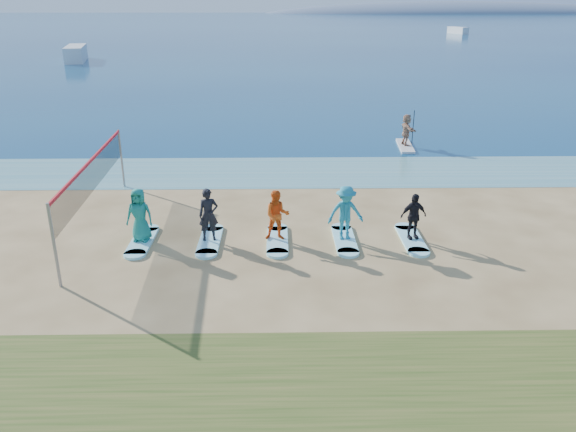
{
  "coord_description": "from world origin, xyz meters",
  "views": [
    {
      "loc": [
        -1.04,
        -14.68,
        7.6
      ],
      "look_at": [
        -0.74,
        2.0,
        1.1
      ],
      "focal_mm": 35.0,
      "sensor_mm": 36.0,
      "label": 1
    }
  ],
  "objects_px": {
    "student_3": "(346,213)",
    "surfboard_4": "(411,239)",
    "boat_offshore_a": "(77,61)",
    "student_1": "(208,215)",
    "boat_offshore_b": "(458,34)",
    "student_2": "(277,215)",
    "surfboard_1": "(210,241)",
    "student_0": "(140,215)",
    "surfboard_2": "(277,240)",
    "surfboard_3": "(345,240)",
    "surfboard_0": "(142,241)",
    "paddleboard": "(405,146)",
    "student_4": "(413,216)",
    "volleyball_net": "(93,175)",
    "paddleboarder": "(406,130)"
  },
  "relations": [
    {
      "from": "paddleboarder",
      "to": "student_2",
      "type": "bearing_deg",
      "value": 139.92
    },
    {
      "from": "surfboard_1",
      "to": "student_1",
      "type": "distance_m",
      "value": 0.93
    },
    {
      "from": "student_0",
      "to": "surfboard_2",
      "type": "relative_size",
      "value": 0.81
    },
    {
      "from": "surfboard_2",
      "to": "student_0",
      "type": "bearing_deg",
      "value": 180.0
    },
    {
      "from": "boat_offshore_b",
      "to": "surfboard_0",
      "type": "distance_m",
      "value": 123.48
    },
    {
      "from": "paddleboard",
      "to": "student_4",
      "type": "xyz_separation_m",
      "value": [
        -2.48,
        -12.59,
        0.81
      ]
    },
    {
      "from": "surfboard_3",
      "to": "student_3",
      "type": "xyz_separation_m",
      "value": [
        0.0,
        0.0,
        0.96
      ]
    },
    {
      "from": "surfboard_0",
      "to": "student_0",
      "type": "relative_size",
      "value": 1.23
    },
    {
      "from": "surfboard_4",
      "to": "boat_offshore_a",
      "type": "bearing_deg",
      "value": 117.7
    },
    {
      "from": "boat_offshore_b",
      "to": "student_1",
      "type": "distance_m",
      "value": 122.68
    },
    {
      "from": "volleyball_net",
      "to": "boat_offshore_a",
      "type": "relative_size",
      "value": 1.07
    },
    {
      "from": "volleyball_net",
      "to": "paddleboard",
      "type": "height_order",
      "value": "volleyball_net"
    },
    {
      "from": "volleyball_net",
      "to": "surfboard_3",
      "type": "distance_m",
      "value": 8.93
    },
    {
      "from": "boat_offshore_b",
      "to": "student_0",
      "type": "xyz_separation_m",
      "value": [
        -45.24,
        -114.9,
        0.98
      ]
    },
    {
      "from": "paddleboard",
      "to": "surfboard_4",
      "type": "distance_m",
      "value": 12.83
    },
    {
      "from": "volleyball_net",
      "to": "boat_offshore_a",
      "type": "distance_m",
      "value": 59.37
    },
    {
      "from": "boat_offshore_b",
      "to": "student_2",
      "type": "relative_size",
      "value": 3.3
    },
    {
      "from": "student_0",
      "to": "surfboard_2",
      "type": "height_order",
      "value": "student_0"
    },
    {
      "from": "surfboard_0",
      "to": "surfboard_1",
      "type": "bearing_deg",
      "value": 0.0
    },
    {
      "from": "volleyball_net",
      "to": "boat_offshore_a",
      "type": "bearing_deg",
      "value": 109.04
    },
    {
      "from": "surfboard_3",
      "to": "surfboard_4",
      "type": "bearing_deg",
      "value": 0.0
    },
    {
      "from": "paddleboard",
      "to": "boat_offshore_b",
      "type": "xyz_separation_m",
      "value": [
        33.75,
        102.3,
        -0.06
      ]
    },
    {
      "from": "student_2",
      "to": "surfboard_3",
      "type": "relative_size",
      "value": 0.77
    },
    {
      "from": "paddleboard",
      "to": "student_3",
      "type": "height_order",
      "value": "student_3"
    },
    {
      "from": "boat_offshore_b",
      "to": "surfboard_3",
      "type": "bearing_deg",
      "value": -129.12
    },
    {
      "from": "surfboard_1",
      "to": "student_0",
      "type": "bearing_deg",
      "value": 180.0
    },
    {
      "from": "student_0",
      "to": "surfboard_1",
      "type": "xyz_separation_m",
      "value": [
        2.25,
        0.0,
        -0.94
      ]
    },
    {
      "from": "student_3",
      "to": "surfboard_1",
      "type": "bearing_deg",
      "value": 172.28
    },
    {
      "from": "volleyball_net",
      "to": "student_1",
      "type": "relative_size",
      "value": 5.15
    },
    {
      "from": "surfboard_4",
      "to": "student_0",
      "type": "bearing_deg",
      "value": 180.0
    },
    {
      "from": "surfboard_2",
      "to": "student_3",
      "type": "height_order",
      "value": "student_3"
    },
    {
      "from": "surfboard_3",
      "to": "student_4",
      "type": "relative_size",
      "value": 1.41
    },
    {
      "from": "surfboard_1",
      "to": "student_2",
      "type": "xyz_separation_m",
      "value": [
        2.25,
        0.0,
        0.89
      ]
    },
    {
      "from": "boat_offshore_b",
      "to": "student_3",
      "type": "relative_size",
      "value": 3.04
    },
    {
      "from": "boat_offshore_b",
      "to": "surfboard_2",
      "type": "bearing_deg",
      "value": -130.12
    },
    {
      "from": "boat_offshore_a",
      "to": "surfboard_3",
      "type": "height_order",
      "value": "boat_offshore_a"
    },
    {
      "from": "boat_offshore_a",
      "to": "surfboard_0",
      "type": "height_order",
      "value": "boat_offshore_a"
    },
    {
      "from": "paddleboard",
      "to": "student_3",
      "type": "relative_size",
      "value": 1.64
    },
    {
      "from": "surfboard_0",
      "to": "student_0",
      "type": "xyz_separation_m",
      "value": [
        0.0,
        0.0,
        0.94
      ]
    },
    {
      "from": "boat_offshore_a",
      "to": "student_1",
      "type": "distance_m",
      "value": 62.17
    },
    {
      "from": "student_4",
      "to": "surfboard_1",
      "type": "bearing_deg",
      "value": 166.67
    },
    {
      "from": "student_0",
      "to": "student_4",
      "type": "height_order",
      "value": "student_0"
    },
    {
      "from": "surfboard_2",
      "to": "surfboard_3",
      "type": "distance_m",
      "value": 2.25
    },
    {
      "from": "surfboard_1",
      "to": "student_3",
      "type": "bearing_deg",
      "value": 0.0
    },
    {
      "from": "boat_offshore_b",
      "to": "surfboard_1",
      "type": "relative_size",
      "value": 2.53
    },
    {
      "from": "student_1",
      "to": "student_4",
      "type": "relative_size",
      "value": 1.13
    },
    {
      "from": "boat_offshore_b",
      "to": "surfboard_3",
      "type": "distance_m",
      "value": 121.17
    },
    {
      "from": "student_3",
      "to": "surfboard_4",
      "type": "bearing_deg",
      "value": -7.72
    },
    {
      "from": "surfboard_3",
      "to": "student_3",
      "type": "relative_size",
      "value": 1.2
    },
    {
      "from": "surfboard_1",
      "to": "student_2",
      "type": "bearing_deg",
      "value": 0.0
    }
  ]
}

